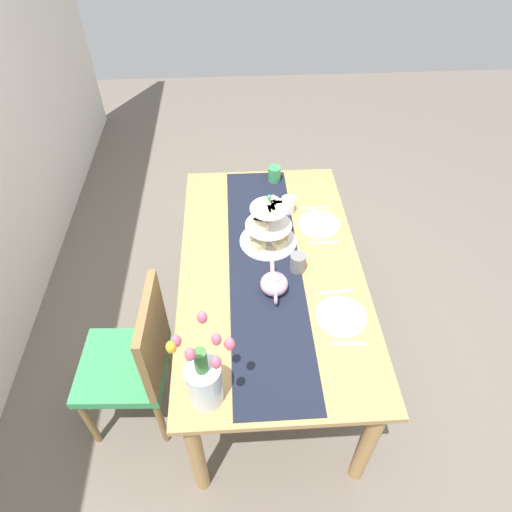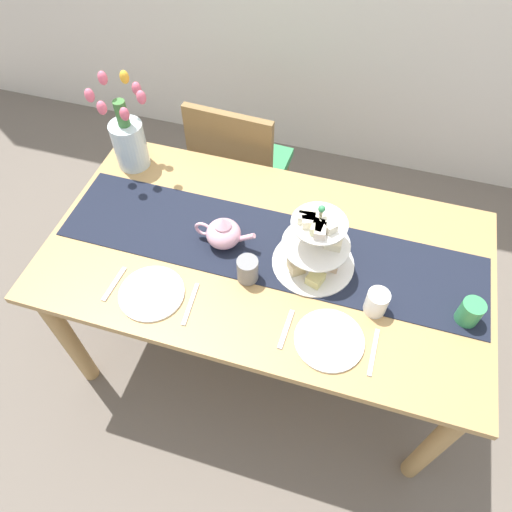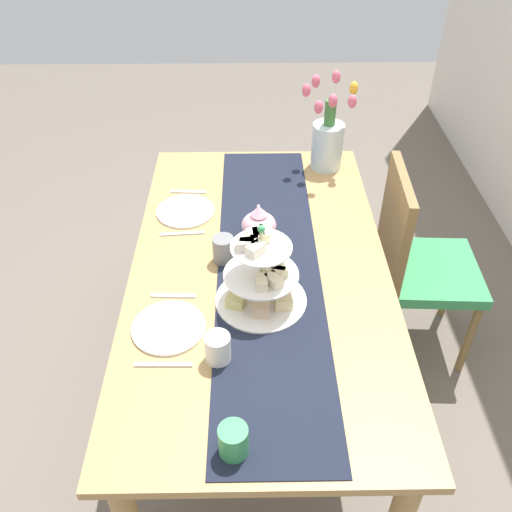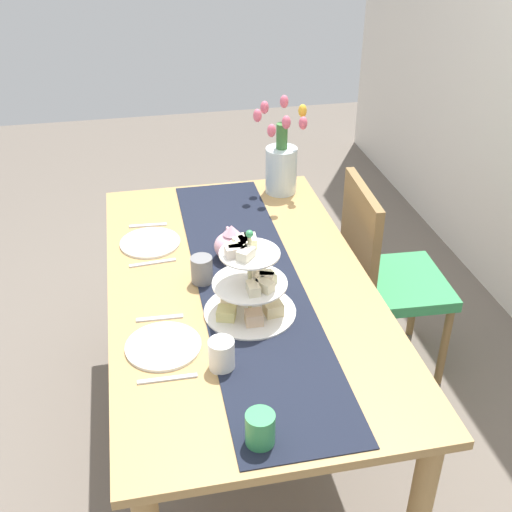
{
  "view_description": "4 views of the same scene",
  "coord_description": "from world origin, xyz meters",
  "px_view_note": "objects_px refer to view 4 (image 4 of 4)",
  "views": [
    {
      "loc": [
        -1.53,
        0.17,
        2.38
      ],
      "look_at": [
        0.03,
        0.07,
        0.8
      ],
      "focal_mm": 31.29,
      "sensor_mm": 36.0,
      "label": 1
    },
    {
      "loc": [
        0.27,
        -1.04,
        2.16
      ],
      "look_at": [
        -0.03,
        -0.05,
        0.79
      ],
      "focal_mm": 33.23,
      "sensor_mm": 36.0,
      "label": 2
    },
    {
      "loc": [
        1.48,
        -0.04,
        2.03
      ],
      "look_at": [
        0.07,
        -0.01,
        0.87
      ],
      "focal_mm": 38.73,
      "sensor_mm": 36.0,
      "label": 3
    },
    {
      "loc": [
        1.83,
        -0.32,
        2.01
      ],
      "look_at": [
        -0.04,
        0.07,
        0.84
      ],
      "focal_mm": 45.09,
      "sensor_mm": 36.0,
      "label": 4
    }
  ],
  "objects_px": {
    "tiered_cake_stand": "(250,286)",
    "dinner_plate_left": "(150,243)",
    "chair_left": "(382,272)",
    "tulip_vase": "(281,163)",
    "mug_grey": "(202,270)",
    "knife_left": "(153,263)",
    "fork_right": "(160,318)",
    "mug_orange": "(260,429)",
    "fork_left": "(148,225)",
    "dining_table": "(241,308)",
    "dinner_plate_right": "(163,346)",
    "mug_white_text": "(222,355)",
    "knife_right": "(167,379)",
    "teapot": "(232,244)"
  },
  "relations": [
    {
      "from": "dining_table",
      "to": "mug_white_text",
      "type": "relative_size",
      "value": 17.33
    },
    {
      "from": "tiered_cake_stand",
      "to": "fork_left",
      "type": "bearing_deg",
      "value": -156.08
    },
    {
      "from": "fork_right",
      "to": "chair_left",
      "type": "bearing_deg",
      "value": 116.49
    },
    {
      "from": "chair_left",
      "to": "knife_right",
      "type": "relative_size",
      "value": 5.35
    },
    {
      "from": "teapot",
      "to": "mug_grey",
      "type": "relative_size",
      "value": 2.51
    },
    {
      "from": "tiered_cake_stand",
      "to": "dinner_plate_left",
      "type": "relative_size",
      "value": 1.32
    },
    {
      "from": "chair_left",
      "to": "dinner_plate_left",
      "type": "relative_size",
      "value": 3.96
    },
    {
      "from": "dinner_plate_right",
      "to": "mug_white_text",
      "type": "xyz_separation_m",
      "value": [
        0.12,
        0.16,
        0.04
      ]
    },
    {
      "from": "teapot",
      "to": "mug_white_text",
      "type": "height_order",
      "value": "teapot"
    },
    {
      "from": "dinner_plate_right",
      "to": "mug_grey",
      "type": "distance_m",
      "value": 0.37
    },
    {
      "from": "tiered_cake_stand",
      "to": "dinner_plate_left",
      "type": "bearing_deg",
      "value": -150.34
    },
    {
      "from": "tulip_vase",
      "to": "dinner_plate_left",
      "type": "distance_m",
      "value": 0.7
    },
    {
      "from": "chair_left",
      "to": "mug_white_text",
      "type": "height_order",
      "value": "chair_left"
    },
    {
      "from": "fork_left",
      "to": "tiered_cake_stand",
      "type": "bearing_deg",
      "value": 23.92
    },
    {
      "from": "chair_left",
      "to": "tulip_vase",
      "type": "distance_m",
      "value": 0.65
    },
    {
      "from": "teapot",
      "to": "fork_right",
      "type": "relative_size",
      "value": 1.59
    },
    {
      "from": "dining_table",
      "to": "fork_left",
      "type": "bearing_deg",
      "value": -148.91
    },
    {
      "from": "tulip_vase",
      "to": "mug_grey",
      "type": "relative_size",
      "value": 4.4
    },
    {
      "from": "fork_left",
      "to": "fork_right",
      "type": "relative_size",
      "value": 1.0
    },
    {
      "from": "dining_table",
      "to": "dinner_plate_right",
      "type": "height_order",
      "value": "dinner_plate_right"
    },
    {
      "from": "dinner_plate_left",
      "to": "dinner_plate_right",
      "type": "relative_size",
      "value": 1.0
    },
    {
      "from": "tiered_cake_stand",
      "to": "mug_orange",
      "type": "distance_m",
      "value": 0.55
    },
    {
      "from": "teapot",
      "to": "mug_orange",
      "type": "distance_m",
      "value": 0.89
    },
    {
      "from": "mug_grey",
      "to": "mug_white_text",
      "type": "xyz_separation_m",
      "value": [
        0.45,
        -0.0,
        -0.0
      ]
    },
    {
      "from": "knife_left",
      "to": "chair_left",
      "type": "bearing_deg",
      "value": 98.45
    },
    {
      "from": "mug_grey",
      "to": "knife_left",
      "type": "bearing_deg",
      "value": -133.9
    },
    {
      "from": "dining_table",
      "to": "knife_left",
      "type": "bearing_deg",
      "value": -123.38
    },
    {
      "from": "mug_orange",
      "to": "dining_table",
      "type": "bearing_deg",
      "value": 173.62
    },
    {
      "from": "mug_white_text",
      "to": "mug_orange",
      "type": "relative_size",
      "value": 1.0
    },
    {
      "from": "tiered_cake_stand",
      "to": "knife_right",
      "type": "relative_size",
      "value": 1.79
    },
    {
      "from": "chair_left",
      "to": "dinner_plate_right",
      "type": "distance_m",
      "value": 1.19
    },
    {
      "from": "teapot",
      "to": "dinner_plate_left",
      "type": "xyz_separation_m",
      "value": [
        -0.17,
        -0.29,
        -0.05
      ]
    },
    {
      "from": "dinner_plate_right",
      "to": "knife_right",
      "type": "height_order",
      "value": "dinner_plate_right"
    },
    {
      "from": "chair_left",
      "to": "tulip_vase",
      "type": "bearing_deg",
      "value": -133.1
    },
    {
      "from": "dinner_plate_right",
      "to": "dining_table",
      "type": "bearing_deg",
      "value": 135.33
    },
    {
      "from": "fork_right",
      "to": "tulip_vase",
      "type": "bearing_deg",
      "value": 144.31
    },
    {
      "from": "tulip_vase",
      "to": "mug_orange",
      "type": "bearing_deg",
      "value": -15.48
    },
    {
      "from": "fork_left",
      "to": "mug_orange",
      "type": "xyz_separation_m",
      "value": [
        1.2,
        0.21,
        0.04
      ]
    },
    {
      "from": "mug_orange",
      "to": "knife_right",
      "type": "bearing_deg",
      "value": -143.06
    },
    {
      "from": "knife_left",
      "to": "mug_white_text",
      "type": "distance_m",
      "value": 0.63
    },
    {
      "from": "dinner_plate_left",
      "to": "knife_right",
      "type": "xyz_separation_m",
      "value": [
        0.77,
        0.0,
        -0.0
      ]
    },
    {
      "from": "tiered_cake_stand",
      "to": "fork_right",
      "type": "distance_m",
      "value": 0.31
    },
    {
      "from": "chair_left",
      "to": "mug_orange",
      "type": "xyz_separation_m",
      "value": [
        1.05,
        -0.76,
        0.3
      ]
    },
    {
      "from": "knife_right",
      "to": "dining_table",
      "type": "bearing_deg",
      "value": 146.51
    },
    {
      "from": "dinner_plate_right",
      "to": "knife_right",
      "type": "distance_m",
      "value": 0.15
    },
    {
      "from": "teapot",
      "to": "fork_left",
      "type": "bearing_deg",
      "value": -137.1
    },
    {
      "from": "dining_table",
      "to": "knife_left",
      "type": "distance_m",
      "value": 0.36
    },
    {
      "from": "dinner_plate_left",
      "to": "mug_grey",
      "type": "relative_size",
      "value": 2.42
    },
    {
      "from": "knife_right",
      "to": "fork_right",
      "type": "bearing_deg",
      "value": 180.0
    },
    {
      "from": "dining_table",
      "to": "teapot",
      "type": "bearing_deg",
      "value": 180.0
    }
  ]
}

